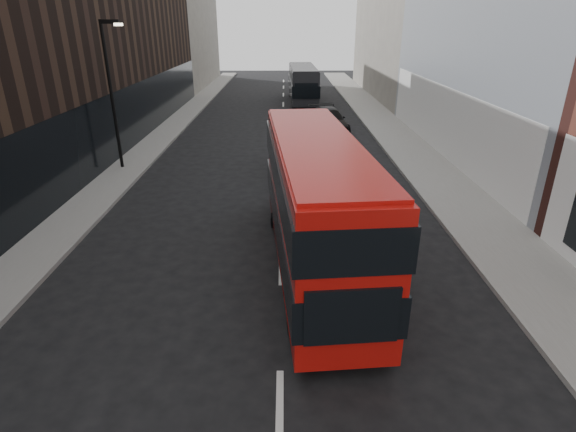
{
  "coord_description": "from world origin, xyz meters",
  "views": [
    {
      "loc": [
        0.11,
        -4.41,
        7.02
      ],
      "look_at": [
        0.19,
        6.05,
        2.5
      ],
      "focal_mm": 28.0,
      "sensor_mm": 36.0,
      "label": 1
    }
  ],
  "objects_px": {
    "street_lamp": "(112,86)",
    "car_b": "(297,154)",
    "grey_bus": "(303,83)",
    "red_bus": "(316,200)",
    "car_c": "(328,120)",
    "car_a": "(295,199)"
  },
  "relations": [
    {
      "from": "grey_bus",
      "to": "street_lamp",
      "type": "bearing_deg",
      "value": -116.47
    },
    {
      "from": "street_lamp",
      "to": "red_bus",
      "type": "bearing_deg",
      "value": -47.74
    },
    {
      "from": "red_bus",
      "to": "car_b",
      "type": "xyz_separation_m",
      "value": [
        -0.25,
        10.17,
        -1.46
      ]
    },
    {
      "from": "grey_bus",
      "to": "car_a",
      "type": "xyz_separation_m",
      "value": [
        -1.33,
        -27.25,
        -1.12
      ]
    },
    {
      "from": "red_bus",
      "to": "car_a",
      "type": "relative_size",
      "value": 2.74
    },
    {
      "from": "grey_bus",
      "to": "car_b",
      "type": "height_order",
      "value": "grey_bus"
    },
    {
      "from": "street_lamp",
      "to": "grey_bus",
      "type": "distance_m",
      "value": 23.63
    },
    {
      "from": "car_b",
      "to": "car_c",
      "type": "bearing_deg",
      "value": 76.48
    },
    {
      "from": "car_b",
      "to": "car_c",
      "type": "distance_m",
      "value": 9.12
    },
    {
      "from": "street_lamp",
      "to": "car_c",
      "type": "relative_size",
      "value": 1.32
    },
    {
      "from": "grey_bus",
      "to": "car_c",
      "type": "relative_size",
      "value": 1.92
    },
    {
      "from": "street_lamp",
      "to": "grey_bus",
      "type": "height_order",
      "value": "street_lamp"
    },
    {
      "from": "red_bus",
      "to": "grey_bus",
      "type": "distance_m",
      "value": 31.43
    },
    {
      "from": "red_bus",
      "to": "car_c",
      "type": "bearing_deg",
      "value": 78.93
    },
    {
      "from": "grey_bus",
      "to": "car_b",
      "type": "relative_size",
      "value": 2.15
    },
    {
      "from": "street_lamp",
      "to": "car_b",
      "type": "relative_size",
      "value": 1.47
    },
    {
      "from": "car_a",
      "to": "car_b",
      "type": "distance_m",
      "value": 6.01
    },
    {
      "from": "car_a",
      "to": "car_c",
      "type": "distance_m",
      "value": 15.04
    },
    {
      "from": "street_lamp",
      "to": "car_b",
      "type": "distance_m",
      "value": 9.61
    },
    {
      "from": "car_a",
      "to": "car_b",
      "type": "height_order",
      "value": "car_b"
    },
    {
      "from": "car_a",
      "to": "car_b",
      "type": "xyz_separation_m",
      "value": [
        0.27,
        6.0,
        0.15
      ]
    },
    {
      "from": "red_bus",
      "to": "car_b",
      "type": "relative_size",
      "value": 2.14
    }
  ]
}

